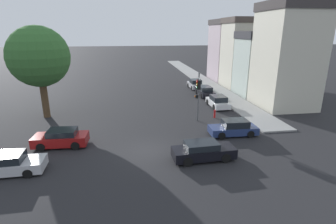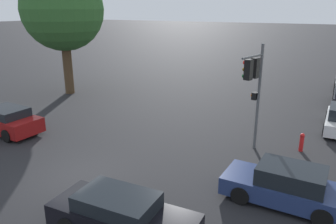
% 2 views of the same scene
% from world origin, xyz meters
% --- Properties ---
extents(ground_plane, '(300.00, 300.00, 0.00)m').
position_xyz_m(ground_plane, '(0.00, 0.00, 0.00)').
color(ground_plane, black).
extents(street_tree, '(6.29, 6.29, 9.72)m').
position_xyz_m(street_tree, '(-10.53, 10.21, 6.54)').
color(street_tree, '#4C3823').
rests_on(street_tree, ground_plane).
extents(traffic_signal, '(0.63, 1.97, 5.14)m').
position_xyz_m(traffic_signal, '(5.45, 5.91, 3.56)').
color(traffic_signal, '#515456').
rests_on(traffic_signal, ground_plane).
extents(crossing_car_0, '(4.33, 1.94, 1.44)m').
position_xyz_m(crossing_car_0, '(7.83, 2.11, 0.68)').
color(crossing_car_0, navy).
rests_on(crossing_car_0, ground_plane).
extents(crossing_car_1, '(4.68, 2.00, 1.39)m').
position_xyz_m(crossing_car_1, '(3.78, -2.10, 0.67)').
color(crossing_car_1, black).
rests_on(crossing_car_1, ground_plane).
extents(crossing_car_3, '(4.35, 2.11, 1.44)m').
position_xyz_m(crossing_car_3, '(-7.12, 1.94, 0.70)').
color(crossing_car_3, maroon).
rests_on(crossing_car_3, ground_plane).
extents(fire_hydrant, '(0.22, 0.22, 0.92)m').
position_xyz_m(fire_hydrant, '(7.72, 7.13, 0.49)').
color(fire_hydrant, red).
rests_on(fire_hydrant, ground_plane).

